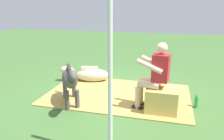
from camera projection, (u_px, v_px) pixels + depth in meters
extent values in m
plane|color=#426B33|center=(113.00, 95.00, 5.15)|extent=(24.00, 24.00, 0.00)
cube|color=tan|center=(118.00, 94.00, 5.14)|extent=(3.25, 2.03, 0.02)
cube|color=tan|center=(161.00, 100.00, 4.31)|extent=(0.60, 0.56, 0.48)
cylinder|color=beige|center=(148.00, 85.00, 4.22)|extent=(0.42, 0.20, 0.14)
cylinder|color=beige|center=(138.00, 98.00, 4.38)|extent=(0.11, 0.11, 0.48)
cube|color=black|center=(137.00, 108.00, 4.44)|extent=(0.23, 0.13, 0.06)
cylinder|color=beige|center=(151.00, 81.00, 4.40)|extent=(0.42, 0.20, 0.14)
cylinder|color=beige|center=(140.00, 94.00, 4.56)|extent=(0.11, 0.11, 0.48)
cube|color=black|center=(140.00, 104.00, 4.62)|extent=(0.23, 0.13, 0.06)
cube|color=red|center=(161.00, 68.00, 4.14)|extent=(0.34, 0.32, 0.52)
cylinder|color=beige|center=(150.00, 66.00, 4.05)|extent=(0.51, 0.16, 0.26)
cylinder|color=beige|center=(153.00, 62.00, 4.33)|extent=(0.51, 0.16, 0.26)
sphere|color=beige|center=(162.00, 48.00, 4.03)|extent=(0.20, 0.20, 0.20)
ellipsoid|color=#4C4747|center=(70.00, 78.00, 4.55)|extent=(0.70, 0.89, 0.34)
cylinder|color=#4C4747|center=(77.00, 99.00, 4.42)|extent=(0.09, 0.09, 0.40)
cylinder|color=#4C4747|center=(67.00, 100.00, 4.37)|extent=(0.09, 0.09, 0.40)
cylinder|color=#4C4747|center=(74.00, 89.00, 4.94)|extent=(0.09, 0.09, 0.40)
cylinder|color=#4C4747|center=(65.00, 90.00, 4.89)|extent=(0.09, 0.09, 0.40)
cylinder|color=#4C4747|center=(72.00, 81.00, 4.06)|extent=(0.34, 0.41, 0.33)
ellipsoid|color=#4C4747|center=(73.00, 76.00, 3.85)|extent=(0.30, 0.36, 0.20)
cube|color=#2A2727|center=(69.00, 69.00, 4.50)|extent=(0.35, 0.55, 0.08)
cylinder|color=#2A2727|center=(68.00, 74.00, 5.00)|extent=(0.07, 0.07, 0.30)
ellipsoid|color=beige|center=(93.00, 75.00, 6.00)|extent=(0.95, 0.58, 0.36)
cube|color=beige|center=(73.00, 79.00, 6.06)|extent=(0.33, 0.30, 0.10)
cylinder|color=beige|center=(72.00, 73.00, 6.01)|extent=(0.32, 0.24, 0.30)
ellipsoid|color=beige|center=(65.00, 70.00, 5.99)|extent=(0.33, 0.22, 0.20)
cube|color=beige|center=(90.00, 68.00, 5.95)|extent=(0.45, 0.17, 0.08)
cylinder|color=#268C3F|center=(196.00, 102.00, 4.48)|extent=(0.07, 0.07, 0.24)
cone|color=#268C3F|center=(197.00, 95.00, 4.44)|extent=(0.06, 0.06, 0.06)
cylinder|color=silver|center=(110.00, 78.00, 2.72)|extent=(0.06, 0.06, 2.31)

